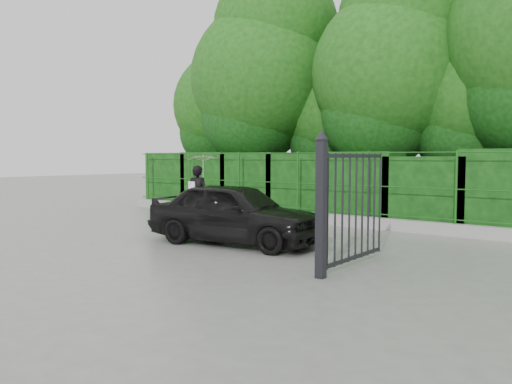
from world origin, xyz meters
The scene contains 8 objects.
ground centered at (0.00, 0.00, 0.00)m, with size 80.00×80.00×0.00m, color gray.
kerb centered at (0.00, 4.50, 0.15)m, with size 14.00×0.25×0.30m, color #9E9E99.
fence centered at (0.22, 4.50, 1.20)m, with size 14.13×0.06×1.80m.
hedge centered at (-0.03, 5.50, 1.04)m, with size 14.20×1.20×2.13m.
trees centered at (1.14, 7.74, 4.62)m, with size 17.10×6.15×8.08m.
gate centered at (4.60, -0.72, 1.19)m, with size 0.22×2.33×2.36m.
woman centered at (-1.27, 2.08, 1.30)m, with size 0.95×0.89×2.01m.
car centered at (1.47, 0.36, 0.69)m, with size 1.64×4.07×1.39m, color black.
Camera 1 is at (8.63, -8.01, 1.93)m, focal length 35.00 mm.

